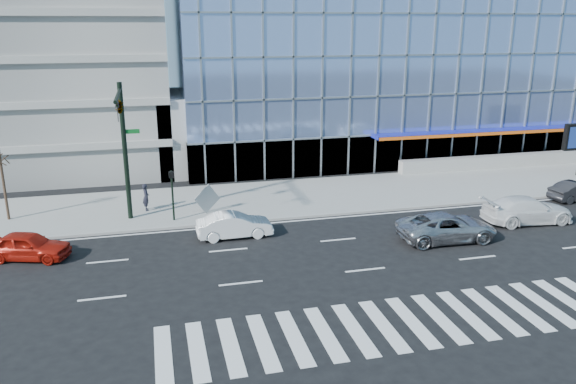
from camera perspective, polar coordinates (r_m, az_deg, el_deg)
name	(u,v)px	position (r m, az deg, el deg)	size (l,w,h in m)	color
ground	(338,240)	(30.68, 5.11, -4.86)	(160.00, 160.00, 0.00)	black
sidewalk	(300,196)	(37.88, 1.21, -0.45)	(120.00, 8.00, 0.15)	gray
theatre_building	(389,63)	(58.02, 10.23, 12.75)	(42.00, 26.00, 15.00)	#7F9AD4
parking_garage	(15,39)	(53.97, -25.96, 13.77)	(24.00, 24.00, 20.00)	gray
ramp_block	(195,131)	(45.81, -9.39, 6.11)	(6.00, 8.00, 6.00)	gray
retaining_wall	(567,157)	(52.13, 26.50, 3.21)	(30.00, 0.80, 1.00)	gray
traffic_signal	(121,122)	(31.94, -16.58, 6.86)	(1.14, 5.74, 8.00)	black
ped_signal_post	(172,188)	(33.16, -11.68, 0.42)	(0.30, 0.33, 3.00)	black
street_tree_near	(0,160)	(36.24, -27.21, 2.95)	(1.10, 1.10, 4.23)	#332319
silver_suv	(447,227)	(31.48, 15.84, -3.44)	(2.47, 5.36, 1.49)	#B2B1B6
white_suv	(527,210)	(35.81, 23.13, -1.68)	(2.18, 5.35, 1.55)	white
white_sedan	(234,225)	(30.88, -5.46, -3.38)	(1.44, 4.13, 1.36)	white
red_sedan	(28,246)	(30.77, -24.92, -4.98)	(1.64, 4.07, 1.39)	#AD180D
pedestrian	(146,197)	(35.70, -14.23, -0.50)	(0.62, 0.41, 1.70)	black
tilted_panel	(207,199)	(34.42, -8.22, -0.69)	(1.30, 0.06, 1.30)	#AAAAAA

